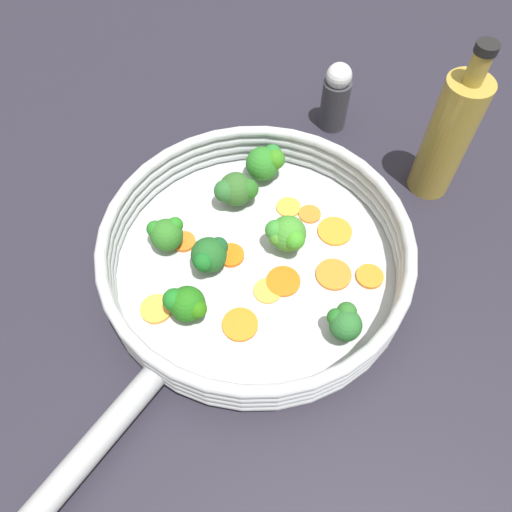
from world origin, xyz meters
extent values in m
plane|color=black|center=(0.00, 0.00, 0.00)|extent=(4.00, 4.00, 0.00)
cylinder|color=#B2B5B7|center=(0.00, 0.00, 0.01)|extent=(0.36, 0.36, 0.01)
torus|color=#ACB1B5|center=(0.00, 0.00, 0.02)|extent=(0.37, 0.37, 0.01)
torus|color=#ACB1B5|center=(0.00, 0.00, 0.03)|extent=(0.37, 0.37, 0.01)
torus|color=#ACB1B5|center=(0.00, 0.00, 0.05)|extent=(0.37, 0.37, 0.01)
torus|color=#ACB1B5|center=(0.00, 0.00, 0.06)|extent=(0.37, 0.37, 0.01)
cylinder|color=#999B9E|center=(-0.27, 0.04, 0.03)|extent=(0.20, 0.06, 0.03)
sphere|color=#AFB2B6|center=(-0.16, 0.07, 0.02)|extent=(0.01, 0.01, 0.01)
sphere|color=#ADB5B5|center=(-0.17, -0.02, 0.02)|extent=(0.01, 0.01, 0.01)
cylinder|color=#E25E10|center=(-0.01, -0.04, 0.02)|extent=(0.04, 0.04, 0.00)
cylinder|color=orange|center=(-0.02, 0.10, 0.02)|extent=(0.04, 0.04, 0.01)
cylinder|color=orange|center=(-0.08, -0.02, 0.02)|extent=(0.05, 0.05, 0.00)
cylinder|color=orange|center=(-0.11, 0.07, 0.02)|extent=(0.05, 0.05, 0.01)
cylinder|color=orange|center=(0.04, -0.13, 0.02)|extent=(0.05, 0.05, 0.01)
cylinder|color=orange|center=(0.10, 0.00, 0.02)|extent=(0.04, 0.04, 0.00)
cylinder|color=orange|center=(-0.01, 0.05, 0.02)|extent=(0.06, 0.06, 0.00)
cylinder|color=orange|center=(0.10, -0.03, 0.02)|extent=(0.04, 0.04, 0.00)
cylinder|color=orange|center=(0.07, -0.01, 0.02)|extent=(0.03, 0.03, 0.00)
cylinder|color=orange|center=(0.09, -0.07, 0.02)|extent=(0.06, 0.06, 0.00)
cylinder|color=orange|center=(-0.01, 0.03, 0.02)|extent=(0.04, 0.04, 0.01)
cylinder|color=orange|center=(0.03, -0.09, 0.02)|extent=(0.06, 0.06, 0.00)
cylinder|color=#EF9B37|center=(-0.03, -0.03, 0.01)|extent=(0.04, 0.04, 0.00)
cylinder|color=#7FB56F|center=(-0.04, -0.13, 0.02)|extent=(0.01, 0.01, 0.02)
sphere|color=#255E28|center=(-0.04, -0.13, 0.04)|extent=(0.04, 0.04, 0.04)
sphere|color=#276223|center=(-0.03, -0.13, 0.05)|extent=(0.02, 0.02, 0.02)
sphere|color=#1E5E1E|center=(-0.04, -0.12, 0.05)|extent=(0.02, 0.02, 0.02)
cylinder|color=#8BB067|center=(-0.03, 0.11, 0.02)|extent=(0.01, 0.01, 0.01)
sphere|color=#2A6A21|center=(-0.03, 0.11, 0.04)|extent=(0.04, 0.04, 0.04)
sphere|color=#226B1E|center=(-0.03, 0.12, 0.04)|extent=(0.02, 0.02, 0.02)
sphere|color=#23731C|center=(-0.01, 0.10, 0.05)|extent=(0.02, 0.02, 0.02)
cylinder|color=#7A995B|center=(0.04, -0.02, 0.02)|extent=(0.01, 0.01, 0.02)
sphere|color=#3A8229|center=(0.04, -0.02, 0.04)|extent=(0.05, 0.05, 0.05)
sphere|color=#378920|center=(0.03, -0.04, 0.05)|extent=(0.03, 0.03, 0.03)
sphere|color=#3F8023|center=(0.03, -0.02, 0.05)|extent=(0.02, 0.02, 0.02)
sphere|color=#32802C|center=(0.03, -0.01, 0.05)|extent=(0.03, 0.03, 0.03)
cylinder|color=#8EA364|center=(0.07, 0.07, 0.02)|extent=(0.01, 0.01, 0.01)
sphere|color=#2C5A23|center=(0.07, 0.07, 0.04)|extent=(0.05, 0.05, 0.05)
sphere|color=#275E29|center=(0.06, 0.08, 0.05)|extent=(0.03, 0.03, 0.03)
sphere|color=#225C1C|center=(0.08, 0.05, 0.04)|extent=(0.03, 0.03, 0.03)
cylinder|color=#709648|center=(-0.03, 0.05, 0.02)|extent=(0.01, 0.01, 0.01)
sphere|color=#1C5520|center=(-0.03, 0.05, 0.04)|extent=(0.04, 0.04, 0.04)
sphere|color=#155D1E|center=(-0.05, 0.05, 0.05)|extent=(0.02, 0.02, 0.02)
sphere|color=#164B23|center=(-0.02, 0.04, 0.04)|extent=(0.02, 0.02, 0.02)
cylinder|color=olive|center=(-0.10, 0.04, 0.02)|extent=(0.01, 0.01, 0.01)
sphere|color=#1F6414|center=(-0.10, 0.04, 0.04)|extent=(0.04, 0.04, 0.04)
sphere|color=#1A691E|center=(-0.10, 0.05, 0.04)|extent=(0.03, 0.03, 0.03)
sphere|color=#25670D|center=(-0.10, 0.02, 0.04)|extent=(0.02, 0.02, 0.02)
cylinder|color=#6E904F|center=(0.13, 0.06, 0.02)|extent=(0.01, 0.01, 0.02)
sphere|color=#276F21|center=(0.13, 0.06, 0.04)|extent=(0.05, 0.05, 0.05)
sphere|color=#2F7618|center=(0.14, 0.04, 0.05)|extent=(0.03, 0.03, 0.03)
sphere|color=#22702A|center=(0.14, 0.05, 0.05)|extent=(0.03, 0.03, 0.03)
cylinder|color=#333338|center=(0.29, 0.01, 0.04)|extent=(0.04, 0.04, 0.08)
sphere|color=silver|center=(0.29, 0.01, 0.09)|extent=(0.04, 0.04, 0.04)
cylinder|color=olive|center=(0.23, -0.15, 0.09)|extent=(0.06, 0.06, 0.17)
cylinder|color=olive|center=(0.23, -0.15, 0.19)|extent=(0.02, 0.02, 0.04)
cylinder|color=black|center=(0.23, -0.15, 0.22)|extent=(0.03, 0.03, 0.01)
camera|label=1|loc=(-0.29, -0.15, 0.54)|focal=35.00mm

